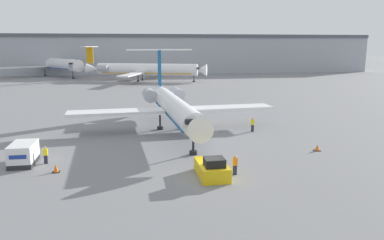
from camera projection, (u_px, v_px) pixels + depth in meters
ground_plane at (210, 178)px, 31.13m from camera, size 600.00×600.00×0.00m
terminal_building at (144, 54)px, 145.62m from camera, size 180.00×16.80×14.84m
airplane_main at (173, 105)px, 48.59m from camera, size 26.65×27.92×10.25m
pushback_tug at (212, 168)px, 31.47m from camera, size 2.33×4.26×1.87m
luggage_cart at (23, 154)px, 34.63m from camera, size 2.07×3.67×2.00m
worker_near_tug at (235, 164)px, 31.85m from camera, size 0.40×0.24×1.74m
worker_by_wing at (253, 124)px, 47.77m from camera, size 0.40×0.26×1.82m
worker_on_apron at (46, 155)px, 34.87m from camera, size 0.40×0.24×1.65m
traffic_cone_left at (56, 168)px, 32.57m from camera, size 0.61×0.61×0.73m
traffic_cone_right at (317, 148)px, 39.20m from camera, size 0.65×0.65×0.67m
airplane_parked_far_left at (144, 69)px, 113.94m from camera, size 37.45×34.32×10.45m
airplane_parked_far_right at (53, 64)px, 132.64m from camera, size 31.56×34.98×11.43m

